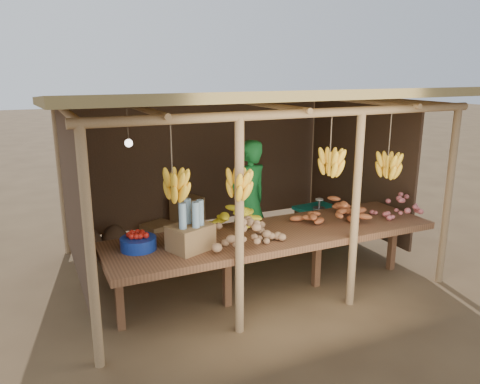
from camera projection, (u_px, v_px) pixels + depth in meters
name	position (u px, v px, depth m)	size (l,w,h in m)	color
ground	(240.00, 266.00, 6.43)	(60.00, 60.00, 0.00)	brown
stall_structure	(243.00, 129.00, 5.81)	(4.70, 3.50, 2.43)	#A17C53
counter	(274.00, 237.00, 5.41)	(3.90, 1.05, 0.80)	brown
potato_heap	(240.00, 227.00, 5.01)	(0.88, 0.53, 0.36)	#9B7350
sweet_potato_heap	(333.00, 208.00, 5.70)	(0.94, 0.57, 0.36)	#B95C2F
onion_heap	(404.00, 202.00, 5.95)	(0.70, 0.42, 0.35)	#CD6365
banana_pile	(236.00, 215.00, 5.43)	(0.66, 0.40, 0.35)	yellow
tomato_basin	(138.00, 242.00, 4.85)	(0.37, 0.37, 0.20)	navy
bottle_box	(190.00, 231.00, 4.82)	(0.51, 0.46, 0.53)	olive
vendor	(249.00, 203.00, 6.36)	(0.63, 0.41, 1.72)	#1C7E33
tarp_crate	(317.00, 224.00, 7.24)	(0.66, 0.59, 0.73)	brown
carton_stack	(178.00, 224.00, 7.20)	(1.00, 0.48, 0.69)	olive
burlap_sacks	(102.00, 242.00, 6.66)	(0.77, 0.40, 0.54)	#4C3423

